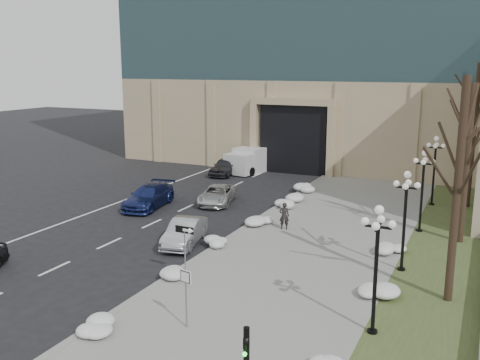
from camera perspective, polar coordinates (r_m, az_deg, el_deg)
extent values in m
cube|color=gray|center=(28.44, 7.61, -7.02)|extent=(9.00, 40.00, 0.12)
cube|color=gray|center=(30.00, -0.64, -5.86)|extent=(0.30, 40.00, 0.14)
cube|color=#3D4924|center=(27.35, 20.84, -8.56)|extent=(4.00, 40.00, 0.10)
cube|color=tan|center=(55.59, 11.13, 6.44)|extent=(40.00, 20.00, 8.00)
cube|color=black|center=(47.69, 6.07, 4.46)|extent=(6.00, 2.50, 6.00)
cube|color=tan|center=(46.04, 5.58, 8.33)|extent=(7.50, 0.60, 0.60)
cube|color=tan|center=(47.66, 1.52, 4.52)|extent=(0.60, 0.60, 6.00)
cube|color=tan|center=(45.34, 9.67, 3.96)|extent=(0.60, 0.60, 6.00)
imported|color=#A6A8AE|center=(28.63, -5.91, -5.54)|extent=(2.33, 4.35, 1.36)
imported|color=navy|center=(36.25, -9.71, -1.76)|extent=(2.77, 5.28, 1.46)
imported|color=silver|center=(36.78, -2.43, -1.57)|extent=(3.06, 4.81, 1.24)
imported|color=#323238|center=(46.32, -1.54, 1.48)|extent=(2.12, 4.54, 1.50)
imported|color=black|center=(30.72, 4.73, -3.83)|extent=(0.67, 0.56, 1.57)
cube|color=silver|center=(48.84, 2.08, 2.44)|extent=(3.19, 5.73, 2.17)
cube|color=silver|center=(46.16, -0.05, 1.73)|extent=(2.52, 2.06, 1.74)
cylinder|color=black|center=(47.05, -1.00, 1.19)|extent=(0.38, 0.79, 0.76)
cylinder|color=black|center=(45.87, 1.22, 0.90)|extent=(0.38, 0.79, 0.76)
cylinder|color=black|center=(50.89, 2.00, 2.03)|extent=(0.38, 0.79, 0.76)
cylinder|color=black|center=(49.80, 4.13, 1.78)|extent=(0.38, 0.79, 0.76)
cylinder|color=slate|center=(23.71, -5.89, -7.93)|extent=(0.06, 0.06, 2.47)
cube|color=black|center=(23.35, -5.95, -5.30)|extent=(0.90, 0.05, 0.30)
cube|color=white|center=(23.26, -5.68, -5.37)|extent=(0.43, 0.01, 0.11)
cone|color=white|center=(23.13, -5.18, -5.45)|extent=(0.21, 0.25, 0.25)
cylinder|color=slate|center=(19.63, -5.76, -12.71)|extent=(0.06, 0.06, 2.25)
cube|color=white|center=(19.26, -5.82, -10.23)|extent=(0.49, 0.14, 0.49)
cube|color=black|center=(19.25, -5.87, -10.26)|extent=(0.42, 0.09, 0.43)
cube|color=white|center=(19.24, -5.88, -10.26)|extent=(0.36, 0.08, 0.37)
imported|color=black|center=(12.70, 0.69, -17.97)|extent=(0.23, 0.83, 0.16)
sphere|color=#19E533|center=(12.57, 0.49, -18.09)|extent=(0.11, 0.11, 0.11)
ellipsoid|color=white|center=(20.24, -14.55, -14.86)|extent=(1.10, 1.60, 0.36)
ellipsoid|color=white|center=(24.32, -6.54, -9.79)|extent=(1.10, 1.60, 0.36)
ellipsoid|color=white|center=(28.13, -2.25, -6.62)|extent=(1.10, 1.60, 0.36)
ellipsoid|color=white|center=(31.62, 2.05, -4.48)|extent=(1.10, 1.60, 0.36)
ellipsoid|color=white|center=(35.18, 4.77, -2.78)|extent=(1.10, 1.60, 0.36)
ellipsoid|color=white|center=(40.03, 6.91, -0.98)|extent=(1.10, 1.60, 0.36)
ellipsoid|color=white|center=(23.36, 14.58, -11.07)|extent=(1.10, 1.60, 0.36)
ellipsoid|color=white|center=(27.96, 15.64, -7.20)|extent=(1.10, 1.60, 0.36)
ellipsoid|color=white|center=(37.11, 5.41, -2.00)|extent=(1.10, 1.60, 0.36)
cylinder|color=black|center=(20.20, 13.92, -15.51)|extent=(0.36, 0.36, 0.20)
cylinder|color=black|center=(19.40, 14.21, -10.53)|extent=(0.14, 0.14, 4.00)
cylinder|color=black|center=(18.74, 14.53, -4.87)|extent=(0.10, 0.90, 0.10)
cylinder|color=black|center=(18.74, 14.53, -4.87)|extent=(0.90, 0.10, 0.10)
sphere|color=silver|center=(18.57, 14.63, -3.10)|extent=(0.32, 0.32, 0.32)
sphere|color=silver|center=(18.62, 15.91, -4.57)|extent=(0.28, 0.28, 0.28)
sphere|color=silver|center=(18.77, 13.20, -4.29)|extent=(0.28, 0.28, 0.28)
sphere|color=silver|center=(19.12, 14.81, -4.07)|extent=(0.28, 0.28, 0.28)
sphere|color=silver|center=(18.27, 14.28, -4.80)|extent=(0.28, 0.28, 0.28)
cylinder|color=black|center=(26.08, 16.81, -9.17)|extent=(0.36, 0.36, 0.20)
cylinder|color=black|center=(25.47, 17.07, -5.18)|extent=(0.14, 0.14, 4.00)
cylinder|color=black|center=(24.96, 17.36, -0.79)|extent=(0.10, 0.90, 0.10)
cylinder|color=black|center=(24.96, 17.36, -0.79)|extent=(0.90, 0.10, 0.10)
sphere|color=silver|center=(24.84, 17.44, 0.56)|extent=(0.32, 0.32, 0.32)
sphere|color=silver|center=(24.88, 18.40, -0.55)|extent=(0.28, 0.28, 0.28)
sphere|color=silver|center=(24.99, 16.36, -0.36)|extent=(0.28, 0.28, 0.28)
sphere|color=silver|center=(25.36, 17.52, -0.25)|extent=(0.28, 0.28, 0.28)
sphere|color=silver|center=(24.49, 17.23, -0.67)|extent=(0.28, 0.28, 0.28)
cylinder|color=black|center=(32.20, 18.56, -5.19)|extent=(0.36, 0.36, 0.20)
cylinder|color=black|center=(31.70, 18.80, -1.91)|extent=(0.14, 0.14, 4.00)
cylinder|color=black|center=(31.30, 19.05, 1.65)|extent=(0.10, 0.90, 0.10)
cylinder|color=black|center=(31.30, 19.05, 1.65)|extent=(0.90, 0.10, 0.10)
sphere|color=silver|center=(31.20, 19.12, 2.73)|extent=(0.32, 0.32, 0.32)
sphere|color=silver|center=(31.23, 19.88, 1.85)|extent=(0.28, 0.28, 0.28)
sphere|color=silver|center=(31.32, 18.25, 1.99)|extent=(0.28, 0.28, 0.28)
sphere|color=silver|center=(31.71, 19.16, 2.05)|extent=(0.28, 0.28, 0.28)
sphere|color=silver|center=(30.83, 18.97, 1.79)|extent=(0.28, 0.28, 0.28)
cylinder|color=black|center=(38.44, 19.74, -2.48)|extent=(0.36, 0.36, 0.20)
cylinder|color=black|center=(38.03, 19.95, 0.29)|extent=(0.14, 0.14, 4.00)
cylinder|color=black|center=(37.69, 20.17, 3.26)|extent=(0.10, 0.90, 0.10)
cylinder|color=black|center=(37.69, 20.17, 3.26)|extent=(0.90, 0.10, 0.10)
sphere|color=silver|center=(37.61, 20.23, 4.17)|extent=(0.32, 0.32, 0.32)
sphere|color=silver|center=(37.63, 20.86, 3.43)|extent=(0.28, 0.28, 0.28)
sphere|color=silver|center=(37.71, 19.50, 3.55)|extent=(0.28, 0.28, 0.28)
sphere|color=silver|center=(38.11, 20.25, 3.58)|extent=(0.28, 0.28, 0.28)
sphere|color=silver|center=(37.22, 20.12, 3.40)|extent=(0.28, 0.28, 0.28)
cylinder|color=black|center=(22.23, 22.13, -1.37)|extent=(0.32, 0.32, 9.00)
cylinder|color=black|center=(30.13, 23.01, 1.44)|extent=(0.32, 0.32, 8.50)
cylinder|color=black|center=(37.97, 23.63, 4.19)|extent=(0.32, 0.32, 9.50)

